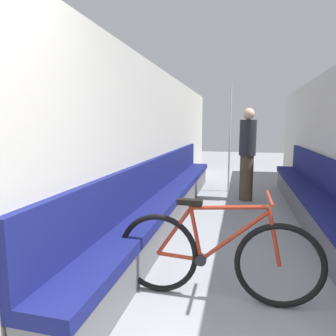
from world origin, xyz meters
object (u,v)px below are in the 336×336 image
bench_seat_row_right (321,208)px  grab_pole_near (230,141)px  passenger_standing (247,153)px  bench_seat_row_left (169,199)px  bicycle (216,256)px

bench_seat_row_right → grab_pole_near: (-1.29, 2.14, 0.76)m
bench_seat_row_right → passenger_standing: bearing=122.6°
bench_seat_row_left → bench_seat_row_right: 2.07m
bicycle → grab_pole_near: 4.13m
bench_seat_row_left → passenger_standing: bearing=52.3°
bench_seat_row_left → bicycle: (0.85, -1.92, 0.05)m
bicycle → passenger_standing: (0.28, 3.38, 0.52)m
grab_pole_near → passenger_standing: bearing=-62.8°
bench_seat_row_left → grab_pole_near: (0.78, 2.14, 0.76)m
bicycle → grab_pole_near: grab_pole_near is taller
bench_seat_row_right → bicycle: bearing=-122.4°
grab_pole_near → passenger_standing: (0.35, -0.68, -0.20)m
bicycle → passenger_standing: passenger_standing is taller
bench_seat_row_right → passenger_standing: 1.83m
passenger_standing → bench_seat_row_right: bearing=-116.2°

